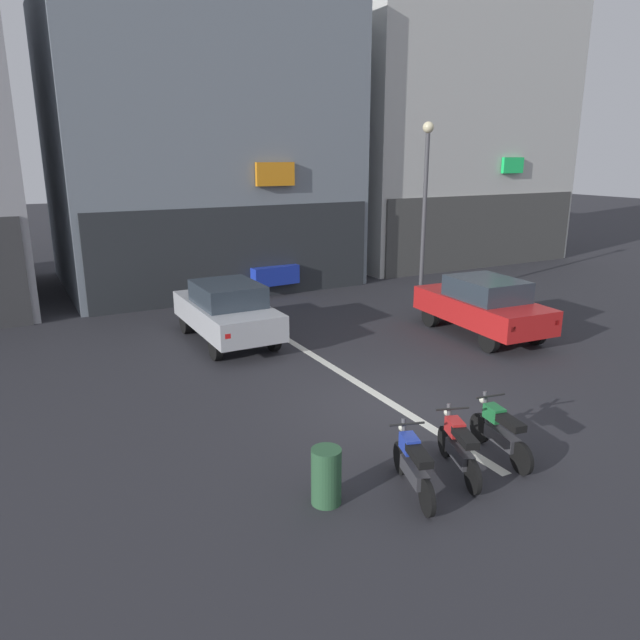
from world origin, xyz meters
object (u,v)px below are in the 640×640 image
object	(u,v)px
car_silver_crossing_near	(227,310)
street_lamp	(425,194)
car_blue_down_street	(251,264)
motorcycle_blue_row_leftmost	(413,464)
car_red_parked_kerbside	(483,305)
motorcycle_red_row_left_mid	(459,446)
motorcycle_green_row_centre	(500,431)
trash_bin	(326,476)

from	to	relation	value
car_silver_crossing_near	street_lamp	distance (m)	7.89
car_blue_down_street	street_lamp	xyz separation A→B (m)	(4.13, -5.08, 2.77)
car_silver_crossing_near	motorcycle_blue_row_leftmost	world-z (taller)	car_silver_crossing_near
car_blue_down_street	street_lamp	distance (m)	7.11
car_red_parked_kerbside	motorcycle_red_row_left_mid	xyz separation A→B (m)	(-5.58, -5.44, -0.43)
car_silver_crossing_near	car_red_parked_kerbside	distance (m)	7.01
motorcycle_green_row_centre	trash_bin	bearing A→B (deg)	176.91
car_red_parked_kerbside	street_lamp	distance (m)	4.85
car_silver_crossing_near	motorcycle_blue_row_leftmost	size ratio (longest dim) A/B	2.54
car_red_parked_kerbside	car_silver_crossing_near	bearing A→B (deg)	156.42
car_red_parked_kerbside	car_blue_down_street	bearing A→B (deg)	109.89
street_lamp	motorcycle_red_row_left_mid	world-z (taller)	street_lamp
street_lamp	motorcycle_red_row_left_mid	distance (m)	11.78
street_lamp	car_blue_down_street	bearing A→B (deg)	129.11
car_blue_down_street	street_lamp	size ratio (longest dim) A/B	0.72
trash_bin	car_silver_crossing_near	bearing A→B (deg)	80.11
street_lamp	car_silver_crossing_near	bearing A→B (deg)	-171.63
car_silver_crossing_near	motorcycle_green_row_centre	bearing A→B (deg)	-77.51
motorcycle_green_row_centre	motorcycle_red_row_left_mid	bearing A→B (deg)	-174.95
motorcycle_blue_row_leftmost	motorcycle_green_row_centre	world-z (taller)	same
car_silver_crossing_near	street_lamp	bearing A→B (deg)	8.37
car_red_parked_kerbside	trash_bin	distance (m)	9.38
car_red_parked_kerbside	car_blue_down_street	size ratio (longest dim) A/B	0.99
car_red_parked_kerbside	car_blue_down_street	xyz separation A→B (m)	(-3.24, 8.96, 0.00)
motorcycle_blue_row_leftmost	motorcycle_red_row_left_mid	world-z (taller)	same
car_blue_down_street	car_silver_crossing_near	bearing A→B (deg)	-117.30
motorcycle_blue_row_leftmost	motorcycle_red_row_left_mid	size ratio (longest dim) A/B	1.01
motorcycle_blue_row_leftmost	car_red_parked_kerbside	bearing A→B (deg)	40.27
car_silver_crossing_near	car_blue_down_street	size ratio (longest dim) A/B	0.97
car_silver_crossing_near	car_red_parked_kerbside	size ratio (longest dim) A/B	0.97
trash_bin	street_lamp	bearing A→B (deg)	46.14
motorcycle_red_row_left_mid	car_silver_crossing_near	bearing A→B (deg)	95.84
car_silver_crossing_near	trash_bin	size ratio (longest dim) A/B	4.83
street_lamp	trash_bin	world-z (taller)	street_lamp
car_red_parked_kerbside	car_blue_down_street	world-z (taller)	same
car_silver_crossing_near	motorcycle_green_row_centre	distance (m)	8.36
street_lamp	motorcycle_red_row_left_mid	size ratio (longest dim) A/B	3.69
car_blue_down_street	trash_bin	world-z (taller)	car_blue_down_street
motorcycle_red_row_left_mid	car_red_parked_kerbside	bearing A→B (deg)	44.25
car_red_parked_kerbside	motorcycle_green_row_centre	world-z (taller)	car_red_parked_kerbside
car_red_parked_kerbside	street_lamp	bearing A→B (deg)	77.08
car_blue_down_street	motorcycle_blue_row_leftmost	xyz separation A→B (m)	(-3.30, -14.51, -0.43)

